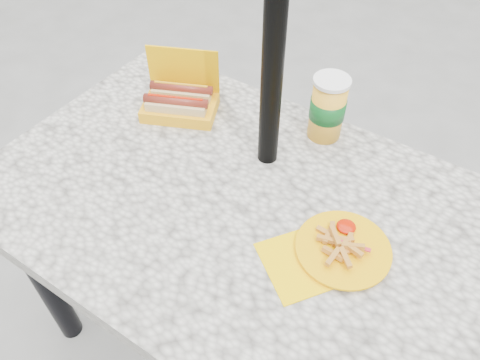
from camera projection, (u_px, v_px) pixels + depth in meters
The scene contains 6 objects.
ground at pixel (235, 336), 1.66m from camera, with size 60.00×60.00×0.00m, color slate.
picnic_table at pixel (233, 224), 1.19m from camera, with size 1.20×0.80×0.75m.
umbrella_pole at pixel (275, 33), 0.95m from camera, with size 0.05×0.05×2.20m, color black.
hotdog_box at pixel (180, 101), 1.30m from camera, with size 0.24×0.21×0.17m.
fries_plate at pixel (339, 249), 0.99m from camera, with size 0.27×0.29×0.04m.
soda_cup at pixel (328, 108), 1.20m from camera, with size 0.09×0.09×0.18m.
Camera 1 is at (0.42, -0.60, 1.58)m, focal length 35.00 mm.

